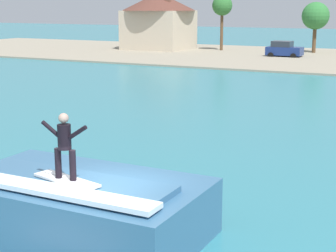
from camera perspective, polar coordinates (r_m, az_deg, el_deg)
name	(u,v)px	position (r m, az deg, el deg)	size (l,w,h in m)	color
ground_plane	(113,241)	(14.04, -5.67, -11.77)	(260.00, 260.00, 0.00)	teal
wave_crest	(80,206)	(14.26, -9.13, -8.18)	(6.27, 3.64, 1.61)	#37668A
surfboard	(67,180)	(13.46, -10.43, -5.51)	(1.98, 0.92, 0.06)	white
surfer	(65,143)	(13.20, -10.64, -1.70)	(1.30, 0.32, 1.60)	black
car_near_shore	(284,49)	(62.81, 11.89, 7.75)	(3.85, 2.28, 1.86)	navy
house_with_chimney	(159,18)	(71.99, -0.96, 11.06)	(9.44, 9.44, 7.59)	beige
tree_tall_bare	(316,16)	(68.38, 15.00, 10.90)	(3.22, 3.22, 6.11)	brown
tree_short_bushy	(222,6)	(70.22, 5.62, 12.19)	(2.51, 2.51, 6.95)	brown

